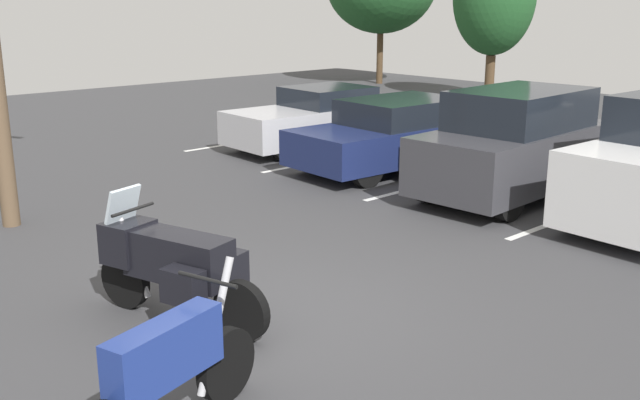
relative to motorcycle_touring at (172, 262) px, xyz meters
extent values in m
cube|color=#38383A|center=(0.60, 0.86, -0.74)|extent=(44.00, 44.00, 0.10)
cylinder|color=black|center=(-0.70, -0.21, -0.36)|extent=(0.67, 0.30, 0.66)
cylinder|color=black|center=(0.90, 0.26, -0.36)|extent=(0.67, 0.30, 0.66)
cube|color=black|center=(0.10, 0.03, 0.08)|extent=(1.32, 0.77, 0.51)
cylinder|color=#B2B2B7|center=(-0.59, -0.17, 0.06)|extent=(0.51, 0.21, 1.13)
cylinder|color=black|center=(-0.51, -0.15, 0.52)|extent=(0.21, 0.60, 0.04)
cube|color=black|center=(-0.61, -0.18, 0.13)|extent=(0.57, 0.61, 0.46)
cube|color=#B2C1CC|center=(-0.65, -0.19, 0.56)|extent=(0.28, 0.47, 0.39)
cube|color=black|center=(0.56, -0.21, -0.06)|extent=(0.49, 0.35, 0.36)
cube|color=black|center=(0.36, 0.48, -0.06)|extent=(0.49, 0.35, 0.36)
cylinder|color=black|center=(1.75, -0.53, -0.35)|extent=(0.30, 0.68, 0.67)
cube|color=navy|center=(1.95, -1.24, 0.08)|extent=(0.55, 1.13, 0.51)
cylinder|color=#B2B2B7|center=(1.78, -0.64, 0.07)|extent=(0.21, 0.51, 1.14)
cylinder|color=black|center=(1.80, -0.72, 0.52)|extent=(0.61, 0.20, 0.04)
cube|color=silver|center=(-8.03, 7.67, -0.68)|extent=(0.12, 5.01, 0.01)
cube|color=silver|center=(-5.07, 7.67, -0.68)|extent=(0.12, 5.01, 0.01)
cube|color=silver|center=(-2.10, 7.67, -0.68)|extent=(0.12, 5.01, 0.01)
cube|color=silver|center=(0.86, 7.67, -0.68)|extent=(0.12, 5.01, 0.01)
cube|color=#B7B7BC|center=(-6.31, 7.77, -0.08)|extent=(1.98, 4.46, 0.77)
cube|color=black|center=(-6.29, 8.15, 0.52)|extent=(1.72, 1.94, 0.45)
cylinder|color=black|center=(-5.61, 6.25, -0.35)|extent=(0.25, 0.68, 0.67)
cylinder|color=black|center=(-7.13, 6.32, -0.35)|extent=(0.25, 0.68, 0.67)
cylinder|color=black|center=(-5.48, 9.23, -0.35)|extent=(0.25, 0.68, 0.67)
cylinder|color=black|center=(-7.00, 9.29, -0.35)|extent=(0.25, 0.68, 0.67)
cube|color=navy|center=(-3.52, 7.52, -0.10)|extent=(2.13, 4.73, 0.71)
cube|color=black|center=(-3.51, 7.71, 0.51)|extent=(1.87, 2.49, 0.51)
cylinder|color=black|center=(-2.77, 5.90, -0.33)|extent=(0.25, 0.73, 0.72)
cylinder|color=black|center=(-4.42, 5.98, -0.33)|extent=(0.25, 0.73, 0.72)
cylinder|color=black|center=(-2.62, 9.05, -0.33)|extent=(0.25, 0.73, 0.72)
cylinder|color=black|center=(-4.27, 9.13, -0.33)|extent=(0.25, 0.73, 0.72)
cube|color=#38383D|center=(-0.56, 7.40, 0.05)|extent=(2.02, 4.34, 1.00)
cube|color=black|center=(-0.57, 7.52, 0.89)|extent=(1.80, 2.64, 0.69)
cylinder|color=black|center=(0.29, 5.99, -0.33)|extent=(0.25, 0.72, 0.71)
cylinder|color=black|center=(-1.28, 5.92, -0.33)|extent=(0.25, 0.72, 0.71)
cylinder|color=black|center=(0.16, 8.89, -0.33)|extent=(0.25, 0.72, 0.71)
cylinder|color=black|center=(-1.41, 8.81, -0.33)|extent=(0.25, 0.72, 0.71)
cylinder|color=black|center=(1.34, 6.35, -0.37)|extent=(0.24, 0.63, 0.62)
cylinder|color=#4C3823|center=(-14.92, 19.15, 0.35)|extent=(0.27, 0.27, 2.07)
cylinder|color=#4C3823|center=(-8.63, 18.11, 0.10)|extent=(0.33, 0.33, 1.56)
camera|label=1|loc=(6.64, -3.85, 2.76)|focal=41.19mm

